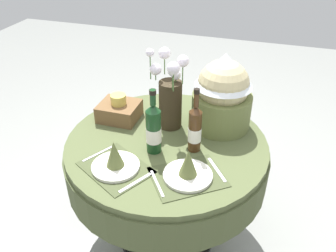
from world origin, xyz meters
TOP-DOWN VIEW (x-y plane):
  - ground at (0.00, 0.00)m, footprint 8.00×8.00m
  - dining_table at (0.00, 0.00)m, footprint 1.14×1.14m
  - place_setting_left at (-0.17, -0.30)m, footprint 0.42×0.39m
  - place_setting_right at (0.19, -0.26)m, footprint 0.43×0.41m
  - flower_vase at (-0.03, 0.15)m, footprint 0.24×0.25m
  - wine_bottle_left at (0.16, -0.03)m, footprint 0.07×0.07m
  - wine_bottle_centre at (-0.04, -0.11)m, footprint 0.08×0.08m
  - gift_tub_back_right at (0.25, 0.25)m, footprint 0.34×0.34m
  - woven_basket_side_left at (-0.34, 0.14)m, footprint 0.23×0.20m

SIDE VIEW (x-z plane):
  - ground at x=0.00m, z-range 0.00..0.00m
  - dining_table at x=0.00m, z-range 0.23..0.99m
  - place_setting_left at x=-0.17m, z-range 0.73..0.89m
  - place_setting_right at x=0.19m, z-range 0.73..0.89m
  - woven_basket_side_left at x=-0.34m, z-range 0.74..0.90m
  - wine_bottle_left at x=0.16m, z-range 0.71..1.08m
  - wine_bottle_centre at x=-0.04m, z-range 0.72..1.08m
  - flower_vase at x=-0.03m, z-range 0.73..1.19m
  - gift_tub_back_right at x=0.25m, z-range 0.77..1.22m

